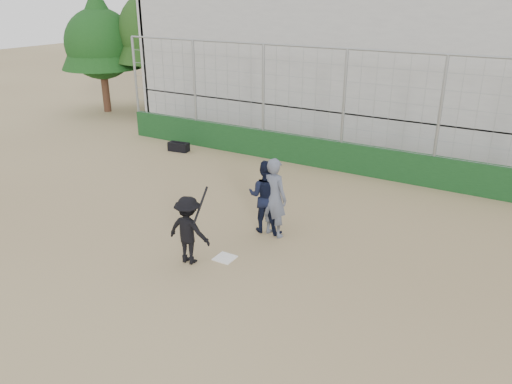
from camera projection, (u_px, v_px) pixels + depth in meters
The scene contains 10 objects.
ground at pixel (225, 258), 11.36m from camera, with size 90.00×90.00×0.00m, color olive.
home_plate at pixel (225, 258), 11.36m from camera, with size 0.44×0.44×0.02m, color white.
backstop at pixel (341, 143), 16.60m from camera, with size 18.10×0.25×4.04m.
bleachers at pixel (390, 65), 19.82m from camera, with size 20.25×6.70×6.98m.
tree_left at pixel (159, 20), 23.69m from camera, with size 4.48×4.48×7.00m.
tree_right at pixel (99, 34), 23.90m from camera, with size 3.84×3.84×6.00m.
batter_at_plate at pixel (189, 230), 10.95m from camera, with size 1.05×0.76×1.74m.
catcher_crouched at pixel (265, 209), 12.40m from camera, with size 0.99×0.81×1.27m.
umpire at pixel (274, 201), 12.14m from camera, with size 0.73×0.48×1.81m, color #515767.
equipment_bag at pixel (179, 147), 18.94m from camera, with size 0.83×0.44×0.38m.
Camera 1 is at (5.67, -8.23, 5.66)m, focal length 35.00 mm.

